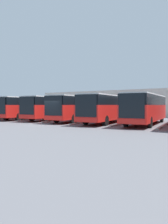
{
  "coord_description": "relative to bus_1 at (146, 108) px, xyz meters",
  "views": [
    {
      "loc": [
        -15.59,
        17.44,
        2.06
      ],
      "look_at": [
        -0.7,
        -5.74,
        1.18
      ],
      "focal_mm": 35.0,
      "sensor_mm": 36.0,
      "label": 1
    }
  ],
  "objects": [
    {
      "name": "bus_4",
      "position": [
        12.88,
        -0.34,
        0.0
      ],
      "size": [
        3.5,
        11.69,
        3.18
      ],
      "rotation": [
        0.0,
        0.0,
        0.09
      ],
      "color": "red",
      "rests_on": "ground_plane"
    },
    {
      "name": "bus_1",
      "position": [
        0.0,
        0.0,
        0.0
      ],
      "size": [
        3.5,
        11.69,
        3.18
      ],
      "rotation": [
        0.0,
        0.0,
        0.09
      ],
      "color": "red",
      "rests_on": "ground_plane"
    },
    {
      "name": "bus_5",
      "position": [
        17.18,
        0.25,
        0.0
      ],
      "size": [
        3.5,
        11.69,
        3.18
      ],
      "rotation": [
        0.0,
        0.0,
        0.09
      ],
      "color": "red",
      "rests_on": "ground_plane"
    },
    {
      "name": "bus_3",
      "position": [
        8.59,
        -0.06,
        0.0
      ],
      "size": [
        3.5,
        11.69,
        3.18
      ],
      "rotation": [
        0.0,
        0.0,
        0.09
      ],
      "color": "red",
      "rests_on": "ground_plane"
    },
    {
      "name": "ground_plane",
      "position": [
        8.59,
        5.69,
        -1.78
      ],
      "size": [
        600.0,
        600.0,
        0.0
      ],
      "primitive_type": "plane",
      "color": "#5B5B60"
    },
    {
      "name": "bus_2",
      "position": [
        4.29,
        0.34,
        0.0
      ],
      "size": [
        3.5,
        11.69,
        3.18
      ],
      "rotation": [
        0.0,
        0.0,
        0.09
      ],
      "color": "red",
      "rests_on": "ground_plane"
    },
    {
      "name": "curb_divider_2",
      "position": [
        6.44,
        2.04,
        -1.7
      ],
      "size": [
        0.81,
        6.52,
        0.15
      ],
      "primitive_type": "cube",
      "rotation": [
        0.0,
        0.0,
        0.09
      ],
      "color": "#9E9E99",
      "rests_on": "ground_plane"
    },
    {
      "name": "curb_divider_5",
      "position": [
        19.33,
        1.96,
        -1.7
      ],
      "size": [
        0.81,
        6.52,
        0.15
      ],
      "primitive_type": "cube",
      "rotation": [
        0.0,
        0.0,
        0.09
      ],
      "color": "#9E9E99",
      "rests_on": "ground_plane"
    },
    {
      "name": "curb_divider_0",
      "position": [
        -2.15,
        1.74,
        -1.7
      ],
      "size": [
        0.81,
        6.52,
        0.15
      ],
      "primitive_type": "cube",
      "rotation": [
        0.0,
        0.0,
        0.09
      ],
      "color": "#9E9E99",
      "rests_on": "ground_plane"
    },
    {
      "name": "curb_divider_4",
      "position": [
        15.03,
        1.37,
        -1.7
      ],
      "size": [
        0.81,
        6.52,
        0.15
      ],
      "primitive_type": "cube",
      "rotation": [
        0.0,
        0.0,
        0.09
      ],
      "color": "#9E9E99",
      "rests_on": "ground_plane"
    },
    {
      "name": "bus_6",
      "position": [
        21.47,
        -0.22,
        0.0
      ],
      "size": [
        3.5,
        11.69,
        3.18
      ],
      "rotation": [
        0.0,
        0.0,
        0.09
      ],
      "color": "red",
      "rests_on": "ground_plane"
    },
    {
      "name": "station_building",
      "position": [
        8.59,
        -20.03,
        0.67
      ],
      "size": [
        37.96,
        14.73,
        4.85
      ],
      "color": "beige",
      "rests_on": "ground_plane"
    },
    {
      "name": "curb_divider_3",
      "position": [
        10.74,
        1.64,
        -1.7
      ],
      "size": [
        0.81,
        6.52,
        0.15
      ],
      "primitive_type": "cube",
      "rotation": [
        0.0,
        0.0,
        0.09
      ],
      "color": "#9E9E99",
      "rests_on": "ground_plane"
    },
    {
      "name": "curb_divider_1",
      "position": [
        2.15,
        1.7,
        -1.7
      ],
      "size": [
        0.81,
        6.52,
        0.15
      ],
      "primitive_type": "cube",
      "rotation": [
        0.0,
        0.0,
        0.09
      ],
      "color": "#9E9E99",
      "rests_on": "ground_plane"
    }
  ]
}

